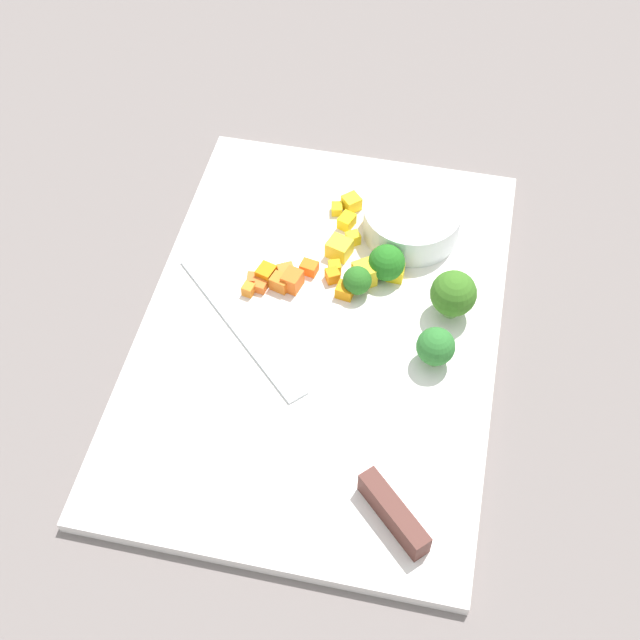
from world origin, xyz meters
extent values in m
plane|color=slate|center=(0.00, 0.00, 0.00)|extent=(4.00, 4.00, 0.00)
cube|color=white|center=(0.00, 0.00, 0.01)|extent=(0.46, 0.32, 0.01)
cylinder|color=white|center=(-0.13, 0.06, 0.03)|extent=(0.09, 0.09, 0.03)
cube|color=silver|center=(0.01, -0.07, 0.01)|extent=(0.15, 0.15, 0.00)
cube|color=#552C25|center=(0.17, 0.09, 0.02)|extent=(0.06, 0.06, 0.02)
cube|color=orange|center=(-0.04, -0.03, 0.02)|extent=(0.02, 0.02, 0.02)
cube|color=orange|center=(-0.06, -0.02, 0.02)|extent=(0.02, 0.02, 0.01)
cube|color=orange|center=(-0.02, -0.07, 0.02)|extent=(0.01, 0.01, 0.01)
cube|color=orange|center=(-0.06, 0.00, 0.02)|extent=(0.02, 0.02, 0.01)
cube|color=orange|center=(-0.04, -0.07, 0.02)|extent=(0.01, 0.01, 0.01)
cube|color=orange|center=(-0.04, -0.06, 0.02)|extent=(0.02, 0.02, 0.01)
cube|color=orange|center=(-0.04, 0.02, 0.02)|extent=(0.02, 0.02, 0.01)
cube|color=orange|center=(-0.05, -0.04, 0.02)|extent=(0.02, 0.02, 0.01)
cube|color=orange|center=(-0.03, -0.06, 0.02)|extent=(0.01, 0.01, 0.01)
cube|color=orange|center=(-0.04, -0.05, 0.02)|extent=(0.02, 0.02, 0.01)
cube|color=yellow|center=(-0.13, 0.00, 0.02)|extent=(0.02, 0.02, 0.01)
cube|color=yellow|center=(-0.07, 0.00, 0.02)|extent=(0.01, 0.01, 0.01)
cube|color=yellow|center=(-0.09, 0.00, 0.02)|extent=(0.02, 0.03, 0.02)
cube|color=yellow|center=(-0.11, 0.01, 0.02)|extent=(0.02, 0.02, 0.01)
cube|color=yellow|center=(-0.07, 0.06, 0.02)|extent=(0.02, 0.02, 0.01)
cube|color=yellow|center=(-0.06, 0.03, 0.02)|extent=(0.03, 0.03, 0.02)
cube|color=yellow|center=(-0.15, 0.00, 0.02)|extent=(0.02, 0.02, 0.01)
cube|color=yellow|center=(-0.14, -0.01, 0.02)|extent=(0.01, 0.01, 0.01)
cylinder|color=#8BAC60|center=(-0.05, 0.02, 0.02)|extent=(0.01, 0.01, 0.01)
sphere|color=#296920|center=(-0.05, 0.02, 0.03)|extent=(0.03, 0.03, 0.03)
cylinder|color=#82C054|center=(-0.07, 0.05, 0.02)|extent=(0.01, 0.01, 0.01)
sphere|color=#246F1E|center=(-0.07, 0.05, 0.03)|extent=(0.03, 0.03, 0.03)
cylinder|color=#87BF62|center=(0.02, 0.11, 0.02)|extent=(0.01, 0.01, 0.01)
sphere|color=#2E752F|center=(0.02, 0.11, 0.03)|extent=(0.03, 0.03, 0.03)
cylinder|color=#7FAE5D|center=(-0.04, 0.11, 0.02)|extent=(0.01, 0.01, 0.02)
sphere|color=#3A7121|center=(-0.04, 0.11, 0.04)|extent=(0.04, 0.04, 0.04)
camera|label=1|loc=(0.46, 0.10, 0.65)|focal=49.13mm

